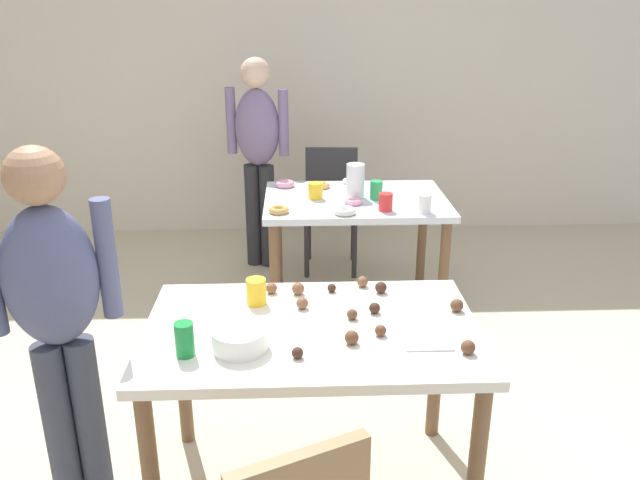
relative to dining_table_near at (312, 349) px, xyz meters
name	(u,v)px	position (x,y,z in m)	size (l,w,h in m)	color
wall_back	(297,75)	(-0.02, 3.21, 0.65)	(6.40, 0.10, 2.60)	beige
dining_table_near	(312,349)	(0.00, 0.00, 0.00)	(1.24, 0.78, 0.75)	silver
dining_table_far	(355,214)	(0.31, 1.62, -0.01)	(1.10, 0.78, 0.75)	silver
chair_far_table	(331,201)	(0.21, 2.36, -0.16)	(0.43, 0.43, 0.87)	#2D2D33
person_girl_near	(56,310)	(-0.90, -0.06, 0.21)	(0.45, 0.29, 1.45)	#383D4C
person_adult_far	(258,146)	(-0.32, 2.38, 0.26)	(0.45, 0.27, 1.52)	#28282D
mixing_bowl	(240,339)	(-0.25, -0.15, 0.14)	(0.20, 0.20, 0.08)	white
soda_can	(185,339)	(-0.44, -0.19, 0.16)	(0.07, 0.07, 0.12)	#198438
fork_near	(430,350)	(0.40, -0.19, 0.10)	(0.17, 0.02, 0.01)	silver
cup_near_0	(256,292)	(-0.22, 0.20, 0.15)	(0.08, 0.08, 0.11)	yellow
cake_ball_0	(297,353)	(-0.06, -0.22, 0.12)	(0.04, 0.04, 0.04)	#3D2319
cake_ball_1	(375,308)	(0.24, 0.10, 0.12)	(0.04, 0.04, 0.04)	#3D2319
cake_ball_2	(363,282)	(0.22, 0.34, 0.12)	(0.05, 0.05, 0.05)	brown
cake_ball_3	(332,288)	(0.09, 0.29, 0.12)	(0.04, 0.04, 0.04)	#3D2319
cake_ball_4	(298,289)	(-0.05, 0.28, 0.12)	(0.05, 0.05, 0.05)	brown
cake_ball_5	(468,347)	(0.53, -0.22, 0.12)	(0.05, 0.05, 0.05)	brown
cake_ball_6	(352,314)	(0.15, 0.05, 0.12)	(0.04, 0.04, 0.04)	brown
cake_ball_7	(302,303)	(-0.03, 0.15, 0.12)	(0.05, 0.05, 0.05)	brown
cake_ball_8	(381,330)	(0.25, -0.08, 0.12)	(0.04, 0.04, 0.04)	brown
cake_ball_9	(352,337)	(0.14, -0.13, 0.12)	(0.05, 0.05, 0.05)	brown
cake_ball_10	(233,320)	(-0.29, 0.03, 0.12)	(0.04, 0.04, 0.04)	brown
cake_ball_11	(381,287)	(0.29, 0.28, 0.12)	(0.05, 0.05, 0.05)	#3D2319
cake_ball_12	(272,288)	(-0.16, 0.29, 0.12)	(0.05, 0.05, 0.05)	brown
cake_ball_13	(457,305)	(0.57, 0.10, 0.12)	(0.05, 0.05, 0.05)	brown
pitcher_far	(355,181)	(0.31, 1.62, 0.20)	(0.11, 0.11, 0.21)	white
cup_far_0	(316,191)	(0.07, 1.61, 0.15)	(0.09, 0.09, 0.10)	yellow
cup_far_1	(376,190)	(0.43, 1.58, 0.15)	(0.08, 0.08, 0.11)	green
cup_far_2	(425,204)	(0.68, 1.32, 0.15)	(0.07, 0.07, 0.10)	white
cup_far_3	(386,202)	(0.46, 1.36, 0.15)	(0.08, 0.08, 0.10)	red
donut_far_0	(345,211)	(0.22, 1.31, 0.12)	(0.13, 0.13, 0.04)	white
donut_far_1	(321,185)	(0.11, 1.84, 0.11)	(0.11, 0.11, 0.03)	gold
donut_far_2	(279,210)	(-0.15, 1.34, 0.12)	(0.12, 0.12, 0.03)	gold
donut_far_3	(285,184)	(-0.12, 1.88, 0.12)	(0.13, 0.13, 0.04)	pink
donut_far_4	(353,201)	(0.29, 1.49, 0.11)	(0.11, 0.11, 0.03)	pink
donut_far_5	(350,181)	(0.31, 1.94, 0.11)	(0.10, 0.10, 0.03)	white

